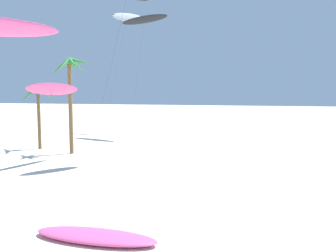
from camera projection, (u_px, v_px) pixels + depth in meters
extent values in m
cylinder|color=brown|center=(39.00, 118.00, 42.54)|extent=(0.37, 0.37, 7.28)
cone|color=#33843D|center=(47.00, 92.00, 42.14)|extent=(2.53, 0.88, 1.88)
cone|color=#33843D|center=(45.00, 92.00, 43.18)|extent=(1.12, 2.50, 1.95)
cone|color=#33843D|center=(32.00, 90.00, 42.96)|extent=(2.58, 1.67, 1.51)
cone|color=#33843D|center=(29.00, 94.00, 41.74)|extent=(2.00, 2.02, 2.18)
cone|color=#33843D|center=(35.00, 90.00, 41.01)|extent=(1.29, 2.67, 1.46)
cylinder|color=brown|center=(71.00, 107.00, 39.38)|extent=(0.43, 0.43, 10.00)
cone|color=#33843D|center=(79.00, 61.00, 38.61)|extent=(2.37, 0.65, 0.95)
cone|color=#33843D|center=(77.00, 66.00, 39.64)|extent=(1.62, 2.21, 1.68)
cone|color=#33843D|center=(72.00, 66.00, 39.91)|extent=(0.98, 2.32, 1.64)
cone|color=#33843D|center=(63.00, 65.00, 39.52)|extent=(2.34, 1.44, 1.47)
cone|color=#33843D|center=(61.00, 67.00, 38.73)|extent=(2.14, 1.45, 1.89)
cone|color=#33843D|center=(64.00, 65.00, 37.98)|extent=(0.75, 2.30, 1.62)
cone|color=#33843D|center=(73.00, 63.00, 38.06)|extent=(2.09, 1.98, 1.40)
ellipsoid|color=white|center=(127.00, 17.00, 58.77)|extent=(6.41, 3.26, 2.80)
ellipsoid|color=black|center=(127.00, 17.00, 58.76)|extent=(6.09, 2.64, 1.90)
cylinder|color=#4C4C51|center=(115.00, 74.00, 55.75)|extent=(1.20, 8.44, 18.18)
ellipsoid|color=black|center=(144.00, 20.00, 52.33)|extent=(7.80, 3.68, 1.41)
ellipsoid|color=#EA5193|center=(144.00, 19.00, 52.33)|extent=(7.67, 3.03, 0.80)
cylinder|color=#4C4C51|center=(137.00, 79.00, 50.09)|extent=(0.28, 6.46, 16.61)
cylinder|color=#4C4C51|center=(108.00, 78.00, 32.24)|extent=(2.45, 4.28, 15.76)
ellipsoid|color=#EA5193|center=(53.00, 89.00, 34.27)|extent=(3.02, 6.25, 1.56)
ellipsoid|color=purple|center=(53.00, 89.00, 34.27)|extent=(2.31, 6.17, 0.76)
cylinder|color=#4C4C51|center=(35.00, 131.00, 31.28)|extent=(0.22, 6.88, 6.89)
ellipsoid|color=#EA5193|center=(95.00, 236.00, 17.13)|extent=(6.07, 1.97, 0.43)
ellipsoid|color=purple|center=(95.00, 236.00, 17.13)|extent=(2.76, 1.58, 0.26)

